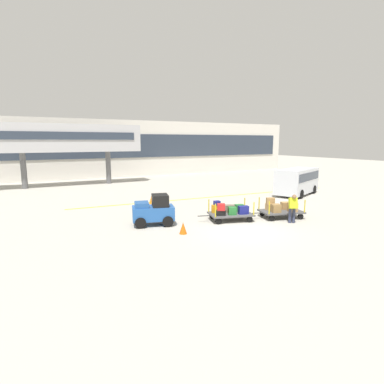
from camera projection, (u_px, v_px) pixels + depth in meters
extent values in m
plane|color=#B2ADA0|center=(242.00, 230.00, 15.00)|extent=(120.00, 120.00, 0.00)
cube|color=yellow|center=(216.00, 197.00, 24.02)|extent=(21.85, 1.37, 0.01)
cube|color=silver|center=(111.00, 149.00, 37.13)|extent=(51.26, 2.40, 6.76)
cube|color=#2D3847|center=(114.00, 146.00, 35.99)|extent=(48.70, 0.12, 2.80)
cube|color=#B7B7BC|center=(67.00, 138.00, 29.13)|extent=(13.80, 2.20, 2.60)
cube|color=#2D3847|center=(68.00, 136.00, 28.10)|extent=(12.42, 0.08, 0.70)
cylinder|color=#59595B|center=(24.00, 171.00, 27.86)|extent=(0.50, 0.50, 3.27)
cylinder|color=#59595B|center=(108.00, 167.00, 31.36)|extent=(0.50, 0.50, 3.27)
cube|color=#2659A5|center=(153.00, 213.00, 15.85)|extent=(2.32, 1.62, 0.70)
cube|color=black|center=(160.00, 200.00, 15.82)|extent=(1.04, 1.17, 0.60)
cube|color=#225095|center=(142.00, 205.00, 15.65)|extent=(0.92, 1.09, 0.24)
cylinder|color=black|center=(139.00, 218.00, 16.27)|extent=(0.59, 0.32, 0.56)
cylinder|color=black|center=(140.00, 223.00, 15.26)|extent=(0.59, 0.32, 0.56)
cylinder|color=black|center=(165.00, 217.00, 16.55)|extent=(0.59, 0.32, 0.56)
cylinder|color=black|center=(168.00, 221.00, 15.55)|extent=(0.59, 0.32, 0.56)
cube|color=#4C4C4F|center=(231.00, 214.00, 16.78)|extent=(2.59, 1.96, 0.08)
cylinder|color=gold|center=(209.00, 206.00, 17.11)|extent=(0.06, 0.06, 0.70)
cylinder|color=gold|center=(215.00, 211.00, 15.87)|extent=(0.06, 0.06, 0.70)
cylinder|color=gold|center=(245.00, 204.00, 17.56)|extent=(0.06, 0.06, 0.70)
cylinder|color=gold|center=(254.00, 209.00, 16.32)|extent=(0.06, 0.06, 0.70)
cylinder|color=black|center=(212.00, 216.00, 17.20)|extent=(0.34, 0.18, 0.32)
cylinder|color=black|center=(219.00, 221.00, 16.06)|extent=(0.34, 0.18, 0.32)
cylinder|color=black|center=(241.00, 214.00, 17.57)|extent=(0.34, 0.18, 0.32)
cylinder|color=black|center=(250.00, 219.00, 16.42)|extent=(0.34, 0.18, 0.32)
cylinder|color=#333333|center=(204.00, 216.00, 16.47)|extent=(0.69, 0.24, 0.05)
cube|color=orange|center=(217.00, 209.00, 16.93)|extent=(0.61, 0.41, 0.43)
cube|color=black|center=(221.00, 213.00, 16.27)|extent=(0.53, 0.39, 0.28)
cube|color=#726651|center=(229.00, 208.00, 17.09)|extent=(0.69, 0.55, 0.39)
cube|color=#236B2D|center=(232.00, 211.00, 16.45)|extent=(0.52, 0.49, 0.42)
cube|color=#236B2D|center=(239.00, 208.00, 17.21)|extent=(0.55, 0.46, 0.39)
cube|color=navy|center=(243.00, 210.00, 16.60)|extent=(0.59, 0.41, 0.44)
cube|color=navy|center=(217.00, 203.00, 16.88)|extent=(0.35, 0.31, 0.23)
cube|color=red|center=(221.00, 207.00, 16.22)|extent=(0.51, 0.49, 0.35)
cube|color=#4C4C4F|center=(281.00, 211.00, 17.41)|extent=(2.59, 1.96, 0.08)
cylinder|color=gold|center=(259.00, 203.00, 17.75)|extent=(0.06, 0.06, 0.70)
cylinder|color=gold|center=(269.00, 208.00, 16.51)|extent=(0.06, 0.06, 0.70)
cylinder|color=gold|center=(292.00, 202.00, 18.19)|extent=(0.06, 0.06, 0.70)
cylinder|color=gold|center=(305.00, 206.00, 16.95)|extent=(0.06, 0.06, 0.70)
cylinder|color=black|center=(262.00, 213.00, 17.84)|extent=(0.34, 0.18, 0.32)
cylinder|color=black|center=(272.00, 218.00, 16.69)|extent=(0.34, 0.18, 0.32)
cylinder|color=black|center=(289.00, 212.00, 18.20)|extent=(0.34, 0.18, 0.32)
cylinder|color=black|center=(300.00, 217.00, 17.06)|extent=(0.34, 0.18, 0.32)
cylinder|color=#333333|center=(256.00, 213.00, 17.10)|extent=(0.69, 0.24, 0.05)
cube|color=tan|center=(270.00, 207.00, 17.57)|extent=(0.51, 0.49, 0.38)
cube|color=olive|center=(276.00, 208.00, 17.02)|extent=(0.60, 0.61, 0.44)
cube|color=#A87F4C|center=(286.00, 206.00, 17.79)|extent=(0.63, 0.57, 0.41)
cube|color=#A87F4C|center=(293.00, 207.00, 17.16)|extent=(0.59, 0.53, 0.50)
cube|color=#A87F4C|center=(270.00, 201.00, 17.51)|extent=(0.53, 0.45, 0.34)
cylinder|color=#2D334C|center=(290.00, 215.00, 16.30)|extent=(0.16, 0.16, 0.82)
cylinder|color=#2D334C|center=(294.00, 215.00, 16.30)|extent=(0.16, 0.16, 0.82)
cube|color=#D1E51E|center=(293.00, 203.00, 16.09)|extent=(0.55, 0.56, 0.61)
sphere|color=#8C6647|center=(294.00, 197.00, 15.91)|extent=(0.22, 0.22, 0.22)
cube|color=silver|center=(297.00, 181.00, 24.78)|extent=(5.16, 3.64, 1.90)
cube|color=#2D3847|center=(297.00, 176.00, 24.71)|extent=(4.82, 3.52, 0.64)
cylinder|color=black|center=(301.00, 194.00, 23.22)|extent=(0.72, 0.49, 0.68)
cylinder|color=black|center=(313.00, 189.00, 25.51)|extent=(0.72, 0.49, 0.68)
cone|color=#EA590F|center=(183.00, 228.00, 14.38)|extent=(0.36, 0.36, 0.55)
cone|color=orange|center=(152.00, 200.00, 21.31)|extent=(0.36, 0.36, 0.55)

